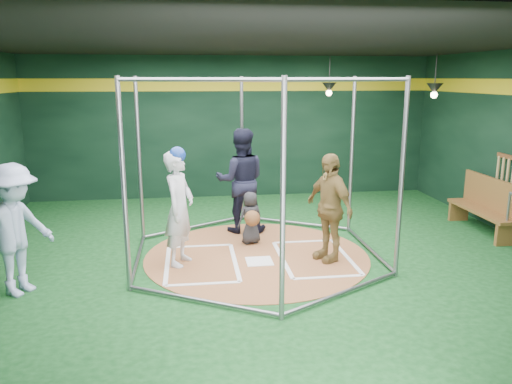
{
  "coord_description": "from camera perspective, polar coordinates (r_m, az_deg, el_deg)",
  "views": [
    {
      "loc": [
        -1.09,
        -7.97,
        2.98
      ],
      "look_at": [
        0.0,
        0.1,
        1.1
      ],
      "focal_mm": 35.0,
      "sensor_mm": 36.0,
      "label": 1
    }
  ],
  "objects": [
    {
      "name": "room_shell",
      "position": [
        8.15,
        0.09,
        4.34
      ],
      "size": [
        10.1,
        9.1,
        3.53
      ],
      "color": "#0C3613",
      "rests_on": "ground"
    },
    {
      "name": "clay_disc",
      "position": [
        8.58,
        0.09,
        -7.29
      ],
      "size": [
        3.8,
        3.8,
        0.01
      ],
      "primitive_type": "cylinder",
      "color": "#9A5E38",
      "rests_on": "ground"
    },
    {
      "name": "home_plate",
      "position": [
        8.3,
        0.37,
        -7.92
      ],
      "size": [
        0.43,
        0.43,
        0.01
      ],
      "primitive_type": "cube",
      "color": "white",
      "rests_on": "clay_disc"
    },
    {
      "name": "batter_box_left",
      "position": [
        8.27,
        -6.27,
        -8.07
      ],
      "size": [
        1.17,
        1.77,
        0.01
      ],
      "color": "white",
      "rests_on": "clay_disc"
    },
    {
      "name": "batter_box_right",
      "position": [
        8.52,
        6.72,
        -7.45
      ],
      "size": [
        1.17,
        1.77,
        0.01
      ],
      "color": "white",
      "rests_on": "clay_disc"
    },
    {
      "name": "batting_cage",
      "position": [
        8.18,
        0.09,
        2.57
      ],
      "size": [
        4.05,
        4.67,
        3.0
      ],
      "color": "gray",
      "rests_on": "ground"
    },
    {
      "name": "pendant_lamp_near",
      "position": [
        12.04,
        8.35,
        11.71
      ],
      "size": [
        0.34,
        0.34,
        0.9
      ],
      "color": "black",
      "rests_on": "room_shell"
    },
    {
      "name": "pendant_lamp_far",
      "position": [
        11.2,
        19.72,
        11.02
      ],
      "size": [
        0.34,
        0.34,
        0.9
      ],
      "color": "black",
      "rests_on": "room_shell"
    },
    {
      "name": "batter_figure",
      "position": [
        8.04,
        -8.77,
        -1.7
      ],
      "size": [
        0.66,
        0.79,
        1.92
      ],
      "color": "silver",
      "rests_on": "clay_disc"
    },
    {
      "name": "visitor_leopard",
      "position": [
        8.24,
        8.34,
        -1.74
      ],
      "size": [
        0.83,
        1.13,
        1.79
      ],
      "primitive_type": "imported",
      "rotation": [
        0.0,
        0.0,
        -1.15
      ],
      "color": "#AD8C4A",
      "rests_on": "clay_disc"
    },
    {
      "name": "catcher_figure",
      "position": [
        9.03,
        -0.61,
        -2.96
      ],
      "size": [
        0.55,
        0.62,
        0.96
      ],
      "color": "black",
      "rests_on": "clay_disc"
    },
    {
      "name": "umpire",
      "position": [
        9.67,
        -1.74,
        1.31
      ],
      "size": [
        1.04,
        0.84,
        2.02
      ],
      "primitive_type": "imported",
      "rotation": [
        0.0,
        0.0,
        3.07
      ],
      "color": "black",
      "rests_on": "clay_disc"
    },
    {
      "name": "bystander_blue",
      "position": [
        7.63,
        -25.83,
        -3.94
      ],
      "size": [
        1.21,
        1.38,
        1.85
      ],
      "primitive_type": "imported",
      "rotation": [
        0.0,
        0.0,
        1.02
      ],
      "color": "#A1B2D6",
      "rests_on": "ground"
    },
    {
      "name": "dugout_bench",
      "position": [
        10.73,
        24.83,
        -1.32
      ],
      "size": [
        0.43,
        1.85,
        1.08
      ],
      "color": "brown",
      "rests_on": "ground"
    }
  ]
}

